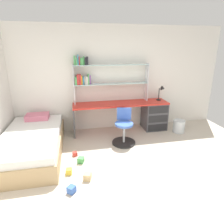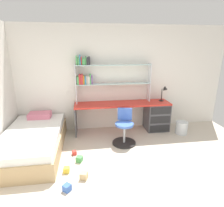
{
  "view_description": "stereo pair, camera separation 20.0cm",
  "coord_description": "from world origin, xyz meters",
  "px_view_note": "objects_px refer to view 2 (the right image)",
  "views": [
    {
      "loc": [
        -0.91,
        -1.96,
        2.05
      ],
      "look_at": [
        -0.2,
        1.61,
        0.96
      ],
      "focal_mm": 29.94,
      "sensor_mm": 36.0,
      "label": 1
    },
    {
      "loc": [
        -0.72,
        -2.0,
        2.05
      ],
      "look_at": [
        -0.2,
        1.61,
        0.96
      ],
      "focal_mm": 29.94,
      "sensor_mm": 36.0,
      "label": 2
    }
  ],
  "objects_px": {
    "toy_block_red_2": "(74,153)",
    "toy_block_natural_4": "(84,176)",
    "toy_block_blue_3": "(67,188)",
    "toy_block_green_0": "(79,159)",
    "waste_bin": "(182,128)",
    "desk_lamp": "(165,91)",
    "toy_block_yellow_1": "(66,170)",
    "desk": "(147,114)",
    "swivel_chair": "(124,130)",
    "bed_platform": "(33,141)",
    "bookshelf_hutch": "(101,75)"
  },
  "relations": [
    {
      "from": "toy_block_red_2",
      "to": "toy_block_natural_4",
      "type": "height_order",
      "value": "toy_block_natural_4"
    },
    {
      "from": "toy_block_blue_3",
      "to": "toy_block_green_0",
      "type": "bearing_deg",
      "value": 77.4
    },
    {
      "from": "waste_bin",
      "to": "toy_block_blue_3",
      "type": "bearing_deg",
      "value": -149.04
    },
    {
      "from": "desk_lamp",
      "to": "toy_block_blue_3",
      "type": "xyz_separation_m",
      "value": [
        -2.3,
        -1.97,
        -0.95
      ]
    },
    {
      "from": "toy_block_yellow_1",
      "to": "toy_block_blue_3",
      "type": "bearing_deg",
      "value": -83.99
    },
    {
      "from": "desk",
      "to": "swivel_chair",
      "type": "distance_m",
      "value": 0.96
    },
    {
      "from": "desk",
      "to": "desk_lamp",
      "type": "bearing_deg",
      "value": 3.21
    },
    {
      "from": "waste_bin",
      "to": "desk",
      "type": "bearing_deg",
      "value": 155.09
    },
    {
      "from": "toy_block_yellow_1",
      "to": "waste_bin",
      "type": "bearing_deg",
      "value": 23.06
    },
    {
      "from": "toy_block_blue_3",
      "to": "swivel_chair",
      "type": "bearing_deg",
      "value": 49.26
    },
    {
      "from": "desk",
      "to": "bed_platform",
      "type": "relative_size",
      "value": 1.17
    },
    {
      "from": "bookshelf_hutch",
      "to": "toy_block_blue_3",
      "type": "relative_size",
      "value": 17.59
    },
    {
      "from": "desk",
      "to": "waste_bin",
      "type": "height_order",
      "value": "desk"
    },
    {
      "from": "toy_block_green_0",
      "to": "toy_block_yellow_1",
      "type": "relative_size",
      "value": 1.1
    },
    {
      "from": "waste_bin",
      "to": "toy_block_green_0",
      "type": "distance_m",
      "value": 2.63
    },
    {
      "from": "swivel_chair",
      "to": "toy_block_blue_3",
      "type": "relative_size",
      "value": 7.43
    },
    {
      "from": "desk_lamp",
      "to": "bed_platform",
      "type": "bearing_deg",
      "value": -166.28
    },
    {
      "from": "desk_lamp",
      "to": "toy_block_green_0",
      "type": "distance_m",
      "value": 2.65
    },
    {
      "from": "bookshelf_hutch",
      "to": "bed_platform",
      "type": "distance_m",
      "value": 2.08
    },
    {
      "from": "bed_platform",
      "to": "waste_bin",
      "type": "bearing_deg",
      "value": 6.1
    },
    {
      "from": "toy_block_green_0",
      "to": "toy_block_natural_4",
      "type": "height_order",
      "value": "toy_block_natural_4"
    },
    {
      "from": "bookshelf_hutch",
      "to": "toy_block_natural_4",
      "type": "height_order",
      "value": "bookshelf_hutch"
    },
    {
      "from": "toy_block_natural_4",
      "to": "desk",
      "type": "bearing_deg",
      "value": 46.56
    },
    {
      "from": "desk",
      "to": "toy_block_red_2",
      "type": "xyz_separation_m",
      "value": [
        -1.81,
        -0.96,
        -0.38
      ]
    },
    {
      "from": "waste_bin",
      "to": "toy_block_yellow_1",
      "type": "height_order",
      "value": "waste_bin"
    },
    {
      "from": "bed_platform",
      "to": "toy_block_natural_4",
      "type": "xyz_separation_m",
      "value": [
        1.01,
        -0.99,
        -0.18
      ]
    },
    {
      "from": "toy_block_yellow_1",
      "to": "toy_block_red_2",
      "type": "bearing_deg",
      "value": 79.22
    },
    {
      "from": "bed_platform",
      "to": "swivel_chair",
      "type": "bearing_deg",
      "value": 3.12
    },
    {
      "from": "waste_bin",
      "to": "toy_block_green_0",
      "type": "relative_size",
      "value": 2.95
    },
    {
      "from": "toy_block_green_0",
      "to": "toy_block_blue_3",
      "type": "bearing_deg",
      "value": -102.6
    },
    {
      "from": "toy_block_green_0",
      "to": "toy_block_natural_4",
      "type": "distance_m",
      "value": 0.5
    },
    {
      "from": "desk_lamp",
      "to": "waste_bin",
      "type": "distance_m",
      "value": 0.99
    },
    {
      "from": "toy_block_blue_3",
      "to": "bookshelf_hutch",
      "type": "bearing_deg",
      "value": 71.44
    },
    {
      "from": "toy_block_green_0",
      "to": "toy_block_red_2",
      "type": "xyz_separation_m",
      "value": [
        -0.11,
        0.26,
        -0.01
      ]
    },
    {
      "from": "bed_platform",
      "to": "toy_block_natural_4",
      "type": "relative_size",
      "value": 17.56
    },
    {
      "from": "desk_lamp",
      "to": "toy_block_red_2",
      "type": "height_order",
      "value": "desk_lamp"
    },
    {
      "from": "toy_block_natural_4",
      "to": "desk_lamp",
      "type": "bearing_deg",
      "value": 40.22
    },
    {
      "from": "toy_block_yellow_1",
      "to": "toy_block_natural_4",
      "type": "xyz_separation_m",
      "value": [
        0.3,
        -0.21,
        0.01
      ]
    },
    {
      "from": "bed_platform",
      "to": "toy_block_green_0",
      "type": "distance_m",
      "value": 1.06
    },
    {
      "from": "bed_platform",
      "to": "toy_block_red_2",
      "type": "relative_size",
      "value": 25.15
    },
    {
      "from": "swivel_chair",
      "to": "toy_block_red_2",
      "type": "height_order",
      "value": "swivel_chair"
    },
    {
      "from": "swivel_chair",
      "to": "toy_block_red_2",
      "type": "distance_m",
      "value": 1.17
    },
    {
      "from": "desk",
      "to": "desk_lamp",
      "type": "distance_m",
      "value": 0.72
    },
    {
      "from": "waste_bin",
      "to": "toy_block_green_0",
      "type": "height_order",
      "value": "waste_bin"
    },
    {
      "from": "bed_platform",
      "to": "toy_block_blue_3",
      "type": "distance_m",
      "value": 1.45
    },
    {
      "from": "toy_block_red_2",
      "to": "desk_lamp",
      "type": "bearing_deg",
      "value": 23.67
    },
    {
      "from": "swivel_chair",
      "to": "toy_block_green_0",
      "type": "bearing_deg",
      "value": -148.72
    },
    {
      "from": "toy_block_green_0",
      "to": "toy_block_red_2",
      "type": "height_order",
      "value": "toy_block_green_0"
    },
    {
      "from": "toy_block_red_2",
      "to": "toy_block_blue_3",
      "type": "height_order",
      "value": "toy_block_blue_3"
    },
    {
      "from": "bookshelf_hutch",
      "to": "toy_block_yellow_1",
      "type": "relative_size",
      "value": 19.15
    }
  ]
}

